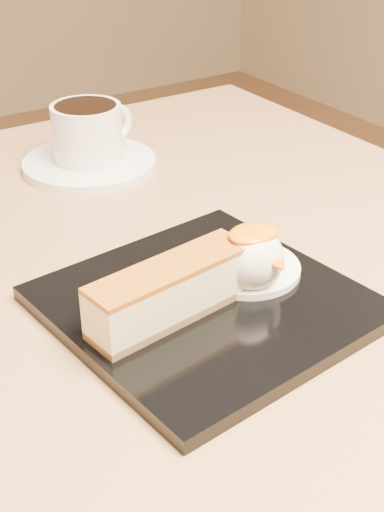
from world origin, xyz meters
TOP-DOWN VIEW (x-y plane):
  - table at (0.00, 0.00)m, footprint 0.80×0.80m
  - dessert_plate at (0.03, -0.08)m, footprint 0.24×0.24m
  - cheesecake at (-0.01, -0.09)m, footprint 0.14×0.05m
  - cream_smear at (0.08, -0.07)m, footprint 0.09×0.09m
  - ice_cream_scoop at (0.07, -0.09)m, footprint 0.05×0.05m
  - mango_sauce at (0.07, -0.08)m, footprint 0.04×0.03m
  - mint_sprig at (0.05, -0.04)m, footprint 0.03×0.02m
  - saucer at (0.08, 0.23)m, footprint 0.15×0.15m
  - coffee_cup at (0.08, 0.23)m, footprint 0.10×0.08m

SIDE VIEW (x-z plane):
  - table at x=0.00m, z-range 0.20..0.92m
  - saucer at x=0.08m, z-range 0.72..0.73m
  - dessert_plate at x=0.03m, z-range 0.72..0.73m
  - cream_smear at x=0.08m, z-range 0.73..0.74m
  - mint_sprig at x=0.05m, z-range 0.74..0.74m
  - cheesecake at x=-0.01m, z-range 0.73..0.78m
  - ice_cream_scoop at x=0.07m, z-range 0.73..0.78m
  - coffee_cup at x=0.08m, z-range 0.73..0.79m
  - mango_sauce at x=0.07m, z-range 0.77..0.78m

